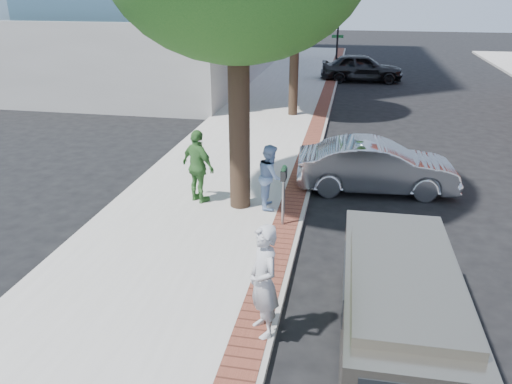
% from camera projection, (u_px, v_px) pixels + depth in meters
% --- Properties ---
extents(ground, '(120.00, 120.00, 0.00)m').
position_uv_depth(ground, '(248.00, 247.00, 11.20)').
color(ground, black).
rests_on(ground, ground).
extents(sidewalk, '(5.00, 60.00, 0.15)m').
position_uv_depth(sidewalk, '(253.00, 140.00, 18.69)').
color(sidewalk, '#9E9991').
rests_on(sidewalk, ground).
extents(brick_strip, '(0.60, 60.00, 0.01)m').
position_uv_depth(brick_strip, '(312.00, 141.00, 18.27)').
color(brick_strip, brown).
rests_on(brick_strip, sidewalk).
extents(curb, '(0.10, 60.00, 0.15)m').
position_uv_depth(curb, '(321.00, 144.00, 18.24)').
color(curb, gray).
rests_on(curb, ground).
extents(office_base, '(18.20, 22.20, 4.00)m').
position_uv_depth(office_base, '(123.00, 42.00, 32.68)').
color(office_base, gray).
rests_on(office_base, ground).
extents(signal_near, '(0.70, 0.15, 3.80)m').
position_uv_depth(signal_near, '(337.00, 42.00, 30.12)').
color(signal_near, black).
rests_on(signal_near, ground).
extents(parking_meter, '(0.12, 0.32, 1.47)m').
position_uv_depth(parking_meter, '(284.00, 183.00, 11.52)').
color(parking_meter, gray).
rests_on(parking_meter, sidewalk).
extents(person_gray, '(0.77, 0.84, 1.93)m').
position_uv_depth(person_gray, '(264.00, 281.00, 7.86)').
color(person_gray, '#A7A8AC').
rests_on(person_gray, sidewalk).
extents(person_officer, '(0.76, 0.90, 1.65)m').
position_uv_depth(person_officer, '(270.00, 176.00, 12.60)').
color(person_officer, '#8EAEDB').
rests_on(person_officer, sidewalk).
extents(person_green, '(1.21, 1.00, 1.94)m').
position_uv_depth(person_green, '(198.00, 167.00, 12.85)').
color(person_green, '#427E39').
rests_on(person_green, sidewalk).
extents(sedan_silver, '(4.53, 1.90, 1.45)m').
position_uv_depth(sedan_silver, '(376.00, 166.00, 14.02)').
color(sedan_silver, '#B1B2B8').
rests_on(sedan_silver, ground).
extents(bg_car, '(4.99, 2.24, 1.67)m').
position_uv_depth(bg_car, '(362.00, 68.00, 30.19)').
color(bg_car, black).
rests_on(bg_car, ground).
extents(van, '(1.77, 4.48, 1.64)m').
position_uv_depth(van, '(398.00, 302.00, 7.73)').
color(van, gray).
rests_on(van, ground).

